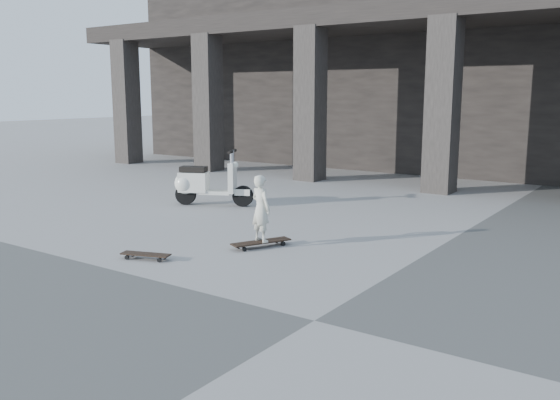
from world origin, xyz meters
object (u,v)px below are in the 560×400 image
Objects in this scene: skateboard_spare at (146,255)px; scooter at (200,183)px; child at (261,208)px; longboard at (261,242)px.

scooter reaches higher than skateboard_spare.
longboard is at bearing -164.75° from child.
longboard is at bearing -58.54° from scooter.
skateboard_spare is 4.13m from scooter.
longboard is 1.72m from skateboard_spare.
child is (0.93, 1.45, 0.53)m from skateboard_spare.
child is at bearing -58.54° from scooter.
longboard is 0.52m from child.
longboard is at bearing 38.20° from skateboard_spare.
child is 0.65× the size of scooter.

